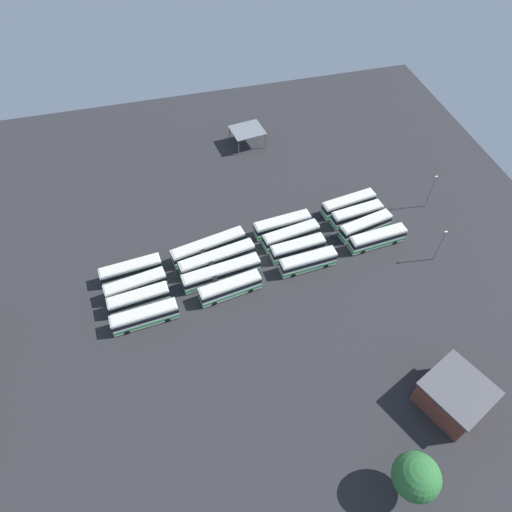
# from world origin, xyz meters

# --- Properties ---
(ground_plane) EXTENTS (126.11, 126.11, 0.00)m
(ground_plane) POSITION_xyz_m (0.00, 0.00, 0.00)
(ground_plane) COLOR #28282B
(bus_row0_slot0) EXTENTS (11.92, 3.59, 3.54)m
(bus_row0_slot0) POSITION_xyz_m (-22.75, -8.87, 1.87)
(bus_row0_slot0) COLOR silver
(bus_row0_slot0) RESTS_ON ground_plane
(bus_row0_slot1) EXTENTS (11.18, 3.70, 3.54)m
(bus_row0_slot1) POSITION_xyz_m (-23.39, -4.93, 1.87)
(bus_row0_slot1) COLOR silver
(bus_row0_slot1) RESTS_ON ground_plane
(bus_row0_slot2) EXTENTS (11.55, 4.27, 3.54)m
(bus_row0_slot2) POSITION_xyz_m (-23.67, -1.67, 1.87)
(bus_row0_slot2) COLOR silver
(bus_row0_slot2) RESTS_ON ground_plane
(bus_row0_slot3) EXTENTS (11.71, 3.65, 3.54)m
(bus_row0_slot3) POSITION_xyz_m (-24.19, 2.19, 1.87)
(bus_row0_slot3) COLOR silver
(bus_row0_slot3) RESTS_ON ground_plane
(bus_row1_slot0) EXTENTS (11.91, 4.21, 3.54)m
(bus_row1_slot0) POSITION_xyz_m (-6.94, -6.60, 1.87)
(bus_row1_slot0) COLOR silver
(bus_row1_slot0) RESTS_ON ground_plane
(bus_row1_slot1) EXTENTS (15.26, 4.35, 3.54)m
(bus_row1_slot1) POSITION_xyz_m (-7.83, -2.81, 1.87)
(bus_row1_slot1) COLOR silver
(bus_row1_slot1) RESTS_ON ground_plane
(bus_row1_slot2) EXTENTS (15.27, 5.00, 3.54)m
(bus_row1_slot2) POSITION_xyz_m (-7.92, 0.74, 1.87)
(bus_row1_slot2) COLOR silver
(bus_row1_slot2) RESTS_ON ground_plane
(bus_row1_slot3) EXTENTS (15.26, 5.46, 3.54)m
(bus_row1_slot3) POSITION_xyz_m (-8.96, 4.17, 1.87)
(bus_row1_slot3) COLOR silver
(bus_row1_slot3) RESTS_ON ground_plane
(bus_row2_slot0) EXTENTS (11.29, 3.31, 3.54)m
(bus_row2_slot0) POSITION_xyz_m (8.90, -4.33, 1.87)
(bus_row2_slot0) COLOR silver
(bus_row2_slot0) RESTS_ON ground_plane
(bus_row2_slot1) EXTENTS (11.08, 3.42, 3.54)m
(bus_row2_slot1) POSITION_xyz_m (8.03, -0.62, 1.87)
(bus_row2_slot1) COLOR silver
(bus_row2_slot1) RESTS_ON ground_plane
(bus_row2_slot2) EXTENTS (11.96, 4.23, 3.54)m
(bus_row2_slot2) POSITION_xyz_m (7.76, 2.95, 1.87)
(bus_row2_slot2) COLOR silver
(bus_row2_slot2) RESTS_ON ground_plane
(bus_row2_slot3) EXTENTS (12.08, 3.63, 3.54)m
(bus_row2_slot3) POSITION_xyz_m (6.94, 6.30, 1.87)
(bus_row2_slot3) COLOR silver
(bus_row2_slot3) RESTS_ON ground_plane
(bus_row3_slot0) EXTENTS (11.94, 3.52, 3.54)m
(bus_row3_slot0) POSITION_xyz_m (24.34, -2.18, 1.87)
(bus_row3_slot0) COLOR silver
(bus_row3_slot0) RESTS_ON ground_plane
(bus_row3_slot1) EXTENTS (11.65, 4.76, 3.54)m
(bus_row3_slot1) POSITION_xyz_m (23.40, 1.67, 1.87)
(bus_row3_slot1) COLOR silver
(bus_row3_slot1) RESTS_ON ground_plane
(bus_row3_slot2) EXTENTS (11.34, 3.83, 3.54)m
(bus_row3_slot2) POSITION_xyz_m (22.97, 5.22, 1.87)
(bus_row3_slot2) COLOR silver
(bus_row3_slot2) RESTS_ON ground_plane
(bus_row3_slot3) EXTENTS (12.19, 4.26, 3.54)m
(bus_row3_slot3) POSITION_xyz_m (22.46, 8.65, 1.87)
(bus_row3_slot3) COLOR silver
(bus_row3_slot3) RESTS_ON ground_plane
(depot_building) EXTENTS (12.07, 12.15, 5.60)m
(depot_building) POSITION_xyz_m (21.85, -35.71, 2.82)
(depot_building) COLOR brown
(depot_building) RESTS_ON ground_plane
(maintenance_shelter) EXTENTS (8.49, 7.67, 4.30)m
(maintenance_shelter) POSITION_xyz_m (7.06, 36.67, 4.07)
(maintenance_shelter) COLOR slate
(maintenance_shelter) RESTS_ON ground_plane
(lamp_post_far_corner) EXTENTS (0.56, 0.28, 8.56)m
(lamp_post_far_corner) POSITION_xyz_m (39.40, 5.44, 4.70)
(lamp_post_far_corner) COLOR slate
(lamp_post_far_corner) RESTS_ON ground_plane
(lamp_post_by_building) EXTENTS (0.56, 0.28, 8.13)m
(lamp_post_by_building) POSITION_xyz_m (33.87, -8.60, 4.48)
(lamp_post_by_building) COLOR slate
(lamp_post_by_building) RESTS_ON ground_plane
(tree_north_edge) EXTENTS (6.43, 6.43, 9.15)m
(tree_north_edge) POSITION_xyz_m (9.61, -45.28, 5.93)
(tree_north_edge) COLOR brown
(tree_north_edge) RESTS_ON ground_plane
(puddle_front_lane) EXTENTS (3.41, 3.41, 0.01)m
(puddle_front_lane) POSITION_xyz_m (15.98, 1.27, 0.00)
(puddle_front_lane) COLOR black
(puddle_front_lane) RESTS_ON ground_plane
(puddle_centre_drain) EXTENTS (3.25, 3.25, 0.01)m
(puddle_centre_drain) POSITION_xyz_m (-16.63, -3.28, 0.00)
(puddle_centre_drain) COLOR black
(puddle_centre_drain) RESTS_ON ground_plane
(puddle_back_corner) EXTENTS (2.39, 2.39, 0.01)m
(puddle_back_corner) POSITION_xyz_m (15.88, 8.21, 0.00)
(puddle_back_corner) COLOR black
(puddle_back_corner) RESTS_ON ground_plane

